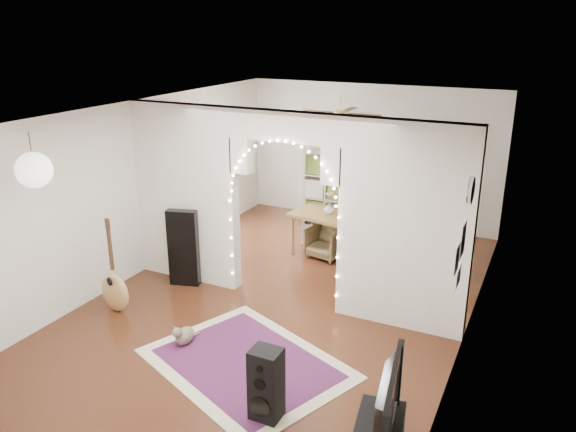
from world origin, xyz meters
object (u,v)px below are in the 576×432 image
at_px(floor_speaker, 266,385).
at_px(bookcase, 351,201).
at_px(acoustic_guitar, 114,278).
at_px(dining_chair_left, 327,242).
at_px(dining_chair_right, 407,258).
at_px(dining_table, 329,218).

xyz_separation_m(floor_speaker, bookcase, (-0.83, 4.72, 0.46)).
distance_m(acoustic_guitar, dining_chair_left, 3.58).
height_order(acoustic_guitar, bookcase, bookcase).
relative_size(bookcase, dining_chair_left, 2.90).
bearing_deg(dining_chair_right, acoustic_guitar, -139.35).
bearing_deg(dining_chair_left, bookcase, 85.81).
height_order(floor_speaker, dining_chair_right, floor_speaker).
bearing_deg(bookcase, dining_chair_left, -113.18).
xyz_separation_m(acoustic_guitar, dining_chair_right, (3.27, 3.06, -0.27)).
bearing_deg(bookcase, floor_speaker, -86.79).
distance_m(acoustic_guitar, bookcase, 4.22).
distance_m(floor_speaker, dining_chair_left, 4.21).
height_order(acoustic_guitar, dining_chair_right, acoustic_guitar).
distance_m(acoustic_guitar, dining_chair_right, 4.49).
relative_size(floor_speaker, dining_table, 0.59).
xyz_separation_m(dining_chair_left, dining_chair_right, (1.38, 0.03, -0.04)).
xyz_separation_m(acoustic_guitar, bookcase, (2.08, 3.66, 0.35)).
bearing_deg(dining_chair_left, floor_speaker, -63.84).
distance_m(dining_table, dining_chair_right, 1.44).
relative_size(floor_speaker, dining_chair_left, 1.32).
bearing_deg(dining_table, floor_speaker, -66.57).
relative_size(acoustic_guitar, dining_chair_right, 2.30).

